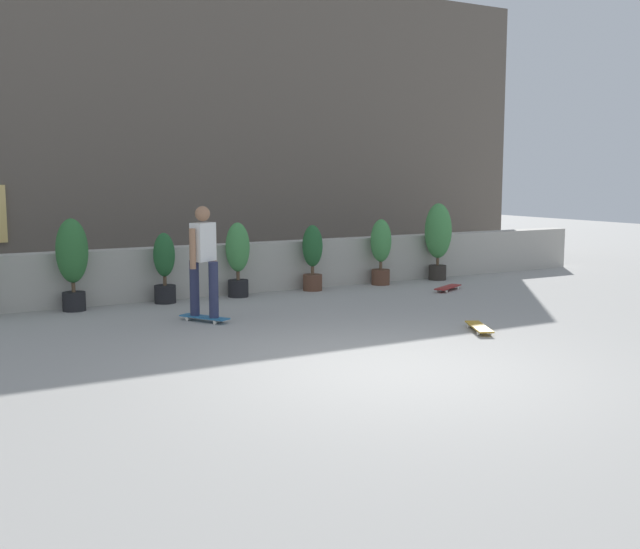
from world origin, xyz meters
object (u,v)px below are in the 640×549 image
potted_plant_2 (72,258)px  potted_plant_4 (238,256)px  skateboard_aside (479,327)px  skateboard_near_camera (448,287)px  skater_foreground (203,258)px  potted_plant_5 (312,256)px  potted_plant_3 (164,266)px  potted_plant_6 (381,249)px  potted_plant_7 (438,235)px

potted_plant_2 → potted_plant_4: bearing=0.0°
skateboard_aside → skateboard_near_camera: bearing=57.4°
skater_foreground → skateboard_near_camera: size_ratio=2.11×
potted_plant_2 → potted_plant_5: (4.33, 0.00, -0.19)m
potted_plant_3 → skateboard_near_camera: potted_plant_3 is taller
potted_plant_5 → potted_plant_6: size_ratio=0.95×
potted_plant_2 → skater_foreground: (1.47, -1.87, 0.09)m
potted_plant_2 → skateboard_aside: size_ratio=1.82×
potted_plant_6 → skateboard_aside: potted_plant_6 is taller
potted_plant_4 → potted_plant_6: (3.03, 0.00, -0.02)m
potted_plant_4 → skateboard_near_camera: potted_plant_4 is taller
potted_plant_5 → potted_plant_6: bearing=0.0°
potted_plant_4 → potted_plant_5: bearing=0.0°
potted_plant_5 → skater_foreground: 3.43m
potted_plant_3 → potted_plant_7: size_ratio=0.76×
potted_plant_5 → skateboard_near_camera: (2.18, -1.27, -0.59)m
potted_plant_4 → skater_foreground: 2.32m
potted_plant_4 → skateboard_aside: 4.77m
potted_plant_2 → potted_plant_3: (1.49, 0.00, -0.23)m
potted_plant_2 → skateboard_near_camera: potted_plant_2 is taller
potted_plant_6 → skateboard_aside: size_ratio=1.59×
potted_plant_4 → potted_plant_7: potted_plant_7 is taller
potted_plant_3 → potted_plant_4: potted_plant_4 is taller
potted_plant_4 → potted_plant_5: 1.51m
potted_plant_7 → skateboard_near_camera: bearing=-120.7°
skater_foreground → skateboard_near_camera: 5.16m
potted_plant_3 → skateboard_aside: potted_plant_3 is taller
potted_plant_7 → potted_plant_2: bearing=180.0°
potted_plant_6 → skater_foreground: bearing=-156.9°
potted_plant_2 → potted_plant_4: potted_plant_2 is taller
potted_plant_3 → skateboard_near_camera: bearing=-14.2°
potted_plant_4 → potted_plant_5: (1.50, 0.00, -0.08)m
potted_plant_4 → skateboard_aside: potted_plant_4 is taller
potted_plant_6 → skateboard_aside: 4.67m
potted_plant_6 → skateboard_near_camera: (0.65, -1.27, -0.65)m
potted_plant_4 → potted_plant_5: size_ratio=1.08×
potted_plant_3 → potted_plant_6: size_ratio=0.92×
potted_plant_2 → potted_plant_5: size_ratio=1.20×
potted_plant_5 → potted_plant_7: 2.95m
potted_plant_3 → skater_foreground: 1.90m
potted_plant_4 → skater_foreground: size_ratio=0.77×
potted_plant_7 → skateboard_aside: (-2.77, -4.42, -0.86)m
potted_plant_4 → skater_foreground: (-1.36, -1.87, 0.21)m
potted_plant_5 → potted_plant_7: potted_plant_7 is taller
potted_plant_3 → skater_foreground: (-0.02, -1.87, 0.32)m
potted_plant_5 → skateboard_near_camera: size_ratio=1.52×
potted_plant_2 → skateboard_aside: potted_plant_2 is taller
skateboard_aside → potted_plant_5: bearing=92.2°
potted_plant_4 → skateboard_aside: bearing=-69.3°
skater_foreground → skateboard_aside: size_ratio=2.10×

